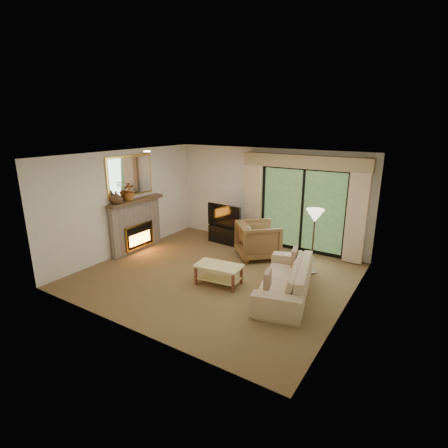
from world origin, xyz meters
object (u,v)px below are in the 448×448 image
Objects in this scene: coffee_table at (219,275)px; media_console at (226,234)px; armchair at (258,240)px; sofa at (285,278)px.

media_console is at bearing 111.42° from coffee_table.
media_console is at bearing 24.21° from armchair.
media_console is 1.36m from armchair.
sofa is 1.37m from coffee_table.
media_console is at bearing -141.47° from sofa.
armchair reaches higher than sofa.
sofa is at bearing 178.72° from armchair.
media_console is 0.42× the size of sofa.
armchair reaches higher than coffee_table.
armchair is 1.82m from coffee_table.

